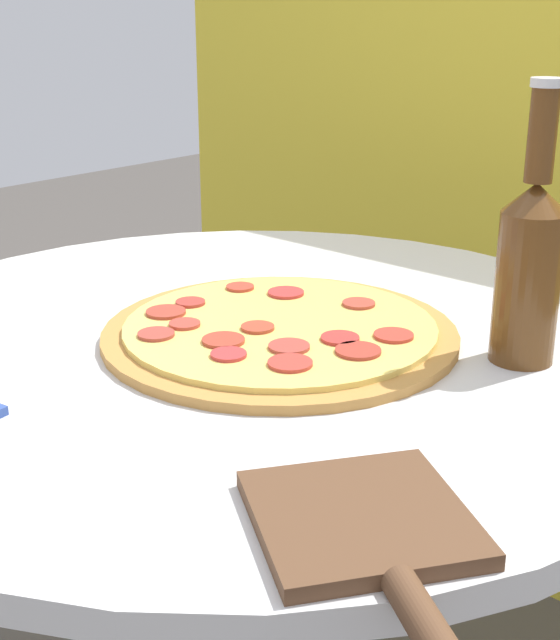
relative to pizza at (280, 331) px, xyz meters
name	(u,v)px	position (x,y,z in m)	size (l,w,h in m)	color
table	(249,481)	(-0.03, -0.02, -0.18)	(0.88, 0.88, 0.71)	silver
pizza	(280,331)	(0.00, 0.00, 0.00)	(0.36, 0.36, 0.02)	#B77F3D
beer_bottle	(530,262)	(0.21, 0.11, 0.09)	(0.06, 0.06, 0.26)	#563314
pizza_paddle	(373,538)	(0.29, -0.23, 0.00)	(0.25, 0.21, 0.02)	brown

